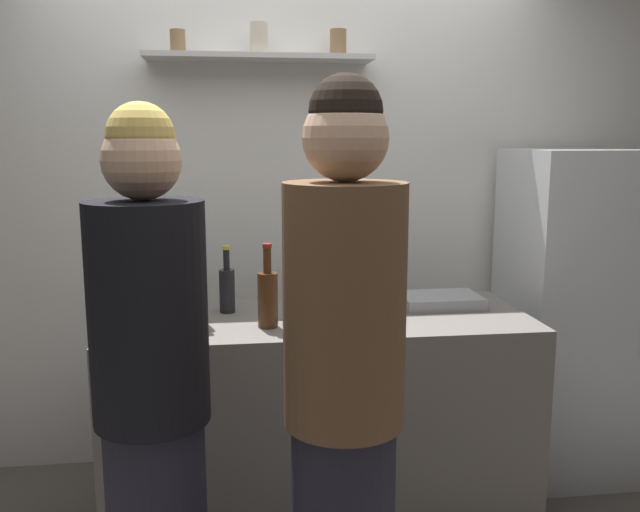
{
  "coord_description": "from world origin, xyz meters",
  "views": [
    {
      "loc": [
        -0.27,
        -2.15,
        1.64
      ],
      "look_at": [
        0.07,
        0.51,
        1.18
      ],
      "focal_mm": 37.64,
      "sensor_mm": 36.0,
      "label": 1
    }
  ],
  "objects": [
    {
      "name": "wine_bottle_amber_glass",
      "position": [
        -0.15,
        0.37,
        1.05
      ],
      "size": [
        0.08,
        0.08,
        0.33
      ],
      "color": "#472814",
      "rests_on": "counter"
    },
    {
      "name": "person_brown_jacket",
      "position": [
        0.03,
        -0.38,
        0.91
      ],
      "size": [
        0.34,
        0.34,
        1.81
      ],
      "rotation": [
        0.0,
        0.0,
        0.2
      ],
      "color": "#262633",
      "rests_on": "ground"
    },
    {
      "name": "counter",
      "position": [
        0.07,
        0.51,
        0.46
      ],
      "size": [
        1.72,
        0.69,
        0.93
      ],
      "primitive_type": "cube",
      "color": "#66605B",
      "rests_on": "ground"
    },
    {
      "name": "wine_bottle_green_glass",
      "position": [
        -0.41,
        0.43,
        1.04
      ],
      "size": [
        0.07,
        0.07,
        0.33
      ],
      "color": "#19471E",
      "rests_on": "counter"
    },
    {
      "name": "person_blonde",
      "position": [
        -0.52,
        -0.22,
        0.87
      ],
      "size": [
        0.34,
        0.34,
        1.75
      ],
      "rotation": [
        0.0,
        0.0,
        0.7
      ],
      "color": "#262633",
      "rests_on": "ground"
    },
    {
      "name": "baking_pan",
      "position": [
        0.61,
        0.6,
        0.95
      ],
      "size": [
        0.34,
        0.24,
        0.05
      ],
      "primitive_type": "cube",
      "color": "gray",
      "rests_on": "counter"
    },
    {
      "name": "wine_bottle_pale_glass",
      "position": [
        -0.05,
        0.44,
        1.04
      ],
      "size": [
        0.07,
        0.07,
        0.3
      ],
      "color": "#B2BFB2",
      "rests_on": "counter"
    },
    {
      "name": "refrigerator",
      "position": [
        1.38,
        0.85,
        0.8
      ],
      "size": [
        0.64,
        0.62,
        1.6
      ],
      "color": "silver",
      "rests_on": "ground"
    },
    {
      "name": "utensil_holder",
      "position": [
        0.33,
        0.49,
        0.99
      ],
      "size": [
        0.11,
        0.11,
        0.22
      ],
      "color": "#B2B2B7",
      "rests_on": "counter"
    },
    {
      "name": "water_bottle_plastic",
      "position": [
        0.07,
        0.56,
        1.02
      ],
      "size": [
        0.08,
        0.08,
        0.22
      ],
      "color": "silver",
      "rests_on": "counter"
    },
    {
      "name": "back_wall_assembly",
      "position": [
        -0.0,
        1.25,
        1.3
      ],
      "size": [
        4.8,
        0.32,
        2.6
      ],
      "color": "white",
      "rests_on": "ground"
    },
    {
      "name": "wine_bottle_dark_glass",
      "position": [
        -0.3,
        0.61,
        1.03
      ],
      "size": [
        0.07,
        0.07,
        0.28
      ],
      "color": "black",
      "rests_on": "counter"
    }
  ]
}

